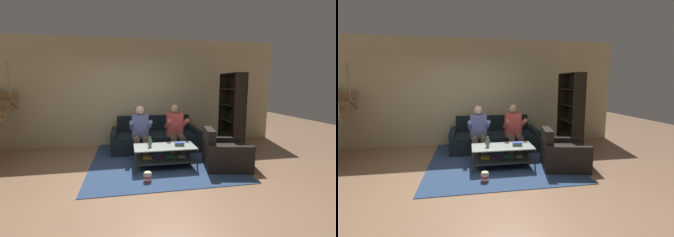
{
  "view_description": "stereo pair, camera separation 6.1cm",
  "coord_description": "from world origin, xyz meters",
  "views": [
    {
      "loc": [
        -0.11,
        -3.89,
        1.69
      ],
      "look_at": [
        0.75,
        0.8,
        0.95
      ],
      "focal_mm": 24.0,
      "sensor_mm": 36.0,
      "label": 1
    },
    {
      "loc": [
        -0.05,
        -3.9,
        1.69
      ],
      "look_at": [
        0.75,
        0.8,
        0.95
      ],
      "focal_mm": 24.0,
      "sensor_mm": 36.0,
      "label": 2
    }
  ],
  "objects": [
    {
      "name": "ground",
      "position": [
        0.0,
        0.0,
        0.0
      ],
      "size": [
        16.8,
        16.8,
        0.0
      ],
      "primitive_type": "plane",
      "color": "#977155"
    },
    {
      "name": "back_partition",
      "position": [
        0.0,
        2.46,
        1.45
      ],
      "size": [
        8.4,
        0.12,
        2.9
      ],
      "primitive_type": "cube",
      "color": "#C1B68D",
      "rests_on": "ground"
    },
    {
      "name": "couch",
      "position": [
        0.6,
        1.81,
        0.27
      ],
      "size": [
        2.21,
        1.0,
        0.83
      ],
      "color": "black",
      "rests_on": "ground"
    },
    {
      "name": "person_seated_left",
      "position": [
        0.18,
        1.22,
        0.65
      ],
      "size": [
        0.5,
        0.58,
        1.19
      ],
      "color": "brown",
      "rests_on": "ground"
    },
    {
      "name": "person_seated_right",
      "position": [
        1.01,
        1.23,
        0.65
      ],
      "size": [
        0.5,
        0.58,
        1.21
      ],
      "color": "brown",
      "rests_on": "ground"
    },
    {
      "name": "coffee_table",
      "position": [
        0.62,
        0.49,
        0.29
      ],
      "size": [
        1.24,
        0.63,
        0.44
      ],
      "color": "#B4C4B9",
      "rests_on": "ground"
    },
    {
      "name": "area_rug",
      "position": [
        0.61,
        1.02,
        0.01
      ],
      "size": [
        3.0,
        3.27,
        0.01
      ],
      "color": "navy",
      "rests_on": "ground"
    },
    {
      "name": "vase",
      "position": [
        0.32,
        0.47,
        0.54
      ],
      "size": [
        0.1,
        0.1,
        0.21
      ],
      "color": "#4E685A",
      "rests_on": "coffee_table"
    },
    {
      "name": "book_stack",
      "position": [
        0.93,
        0.46,
        0.47
      ],
      "size": [
        0.19,
        0.16,
        0.07
      ],
      "color": "teal",
      "rests_on": "coffee_table"
    },
    {
      "name": "bookshelf",
      "position": [
        2.5,
        1.34,
        0.74
      ],
      "size": [
        0.32,
        0.94,
        1.95
      ],
      "color": "black",
      "rests_on": "ground"
    },
    {
      "name": "armchair",
      "position": [
        1.82,
        0.24,
        0.27
      ],
      "size": [
        1.01,
        0.98,
        0.8
      ],
      "color": "black",
      "rests_on": "ground"
    },
    {
      "name": "popcorn_tub",
      "position": [
        0.21,
        -0.18,
        0.09
      ],
      "size": [
        0.14,
        0.14,
        0.19
      ],
      "color": "red",
      "rests_on": "ground"
    }
  ]
}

